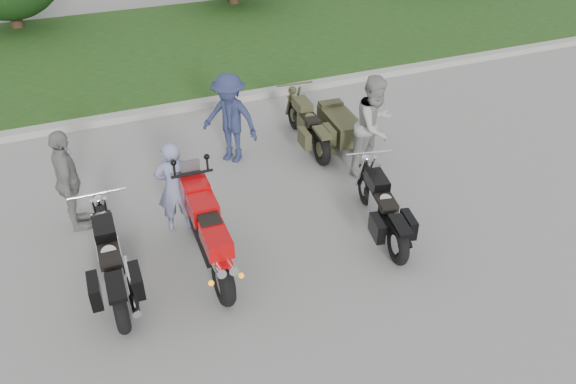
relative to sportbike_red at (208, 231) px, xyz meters
name	(u,v)px	position (x,y,z in m)	size (l,w,h in m)	color
ground	(261,281)	(0.56, -0.60, -0.64)	(80.00, 80.00, 0.00)	gray
curb	(168,109)	(0.56, 5.40, -0.57)	(60.00, 0.30, 0.15)	#A6A39C
grass_strip	(135,51)	(0.56, 9.55, -0.57)	(60.00, 8.00, 0.14)	#356321
sportbike_red	(208,231)	(0.00, 0.00, 0.00)	(0.41, 2.30, 1.09)	black
cruiser_left	(112,265)	(-1.35, 0.02, -0.18)	(0.39, 2.34, 0.90)	black
cruiser_right	(384,211)	(2.72, -0.27, -0.21)	(0.59, 2.17, 0.84)	black
cruiser_sidecar	(327,126)	(3.21, 2.70, -0.24)	(1.16, 2.22, 0.85)	black
person_stripe	(174,187)	(-0.21, 1.11, 0.13)	(0.57, 0.37, 1.55)	#7E86AB
person_grey	(374,126)	(3.51, 1.46, 0.29)	(0.91, 0.71, 1.87)	#9B9C96
person_denim	(230,118)	(1.25, 2.86, 0.23)	(1.13, 0.65, 1.75)	navy
person_back	(68,181)	(-1.70, 1.78, 0.21)	(1.00, 0.42, 1.71)	gray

